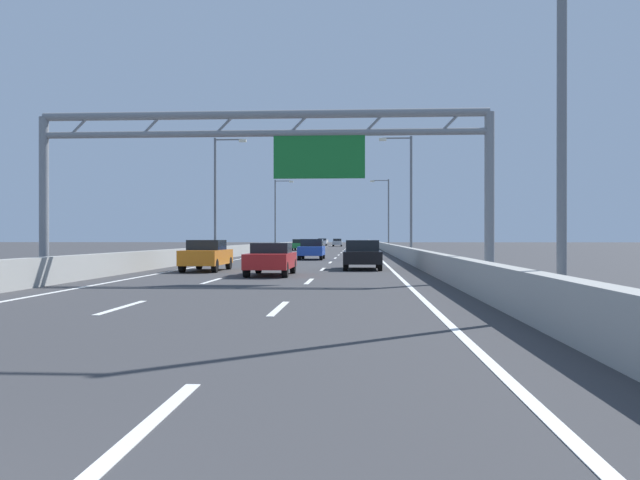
{
  "coord_description": "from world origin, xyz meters",
  "views": [
    {
      "loc": [
        3.58,
        -1.85,
        1.59
      ],
      "look_at": [
        -0.74,
        71.2,
        1.35
      ],
      "focal_mm": 36.13,
      "sensor_mm": 36.0,
      "label": 1
    }
  ],
  "objects_px": {
    "streetlamp_right_far": "(387,210)",
    "red_car": "(271,258)",
    "streetlamp_right_near": "(550,50)",
    "streetlamp_left_mid": "(218,190)",
    "white_car": "(322,242)",
    "sign_gantry": "(269,150)",
    "blue_car": "(312,249)",
    "orange_car": "(207,255)",
    "streetlamp_left_far": "(277,210)",
    "black_car": "(362,254)",
    "streetlamp_right_mid": "(408,189)",
    "green_car": "(300,245)",
    "silver_car": "(337,242)"
  },
  "relations": [
    {
      "from": "streetlamp_left_mid",
      "to": "white_car",
      "type": "relative_size",
      "value": 2.24
    },
    {
      "from": "streetlamp_right_far",
      "to": "black_car",
      "type": "distance_m",
      "value": 54.86
    },
    {
      "from": "black_car",
      "to": "streetlamp_right_near",
      "type": "bearing_deg",
      "value": -79.29
    },
    {
      "from": "green_car",
      "to": "white_car",
      "type": "relative_size",
      "value": 1.09
    },
    {
      "from": "red_car",
      "to": "streetlamp_left_mid",
      "type": "bearing_deg",
      "value": 107.65
    },
    {
      "from": "white_car",
      "to": "streetlamp_right_near",
      "type": "bearing_deg",
      "value": -84.59
    },
    {
      "from": "blue_car",
      "to": "streetlamp_left_far",
      "type": "bearing_deg",
      "value": 100.82
    },
    {
      "from": "sign_gantry",
      "to": "white_car",
      "type": "relative_size",
      "value": 4.04
    },
    {
      "from": "streetlamp_right_mid",
      "to": "orange_car",
      "type": "relative_size",
      "value": 2.24
    },
    {
      "from": "streetlamp_right_far",
      "to": "white_car",
      "type": "bearing_deg",
      "value": 104.1
    },
    {
      "from": "streetlamp_right_mid",
      "to": "red_car",
      "type": "height_order",
      "value": "streetlamp_right_mid"
    },
    {
      "from": "sign_gantry",
      "to": "white_car",
      "type": "height_order",
      "value": "sign_gantry"
    },
    {
      "from": "white_car",
      "to": "black_car",
      "type": "bearing_deg",
      "value": -85.64
    },
    {
      "from": "streetlamp_left_mid",
      "to": "black_car",
      "type": "relative_size",
      "value": 2.21
    },
    {
      "from": "sign_gantry",
      "to": "blue_car",
      "type": "distance_m",
      "value": 23.73
    },
    {
      "from": "sign_gantry",
      "to": "green_car",
      "type": "height_order",
      "value": "sign_gantry"
    },
    {
      "from": "green_car",
      "to": "blue_car",
      "type": "xyz_separation_m",
      "value": [
        3.96,
        -33.66,
        0.02
      ]
    },
    {
      "from": "blue_car",
      "to": "streetlamp_left_mid",
      "type": "bearing_deg",
      "value": 158.43
    },
    {
      "from": "streetlamp_right_near",
      "to": "white_car",
      "type": "relative_size",
      "value": 2.24
    },
    {
      "from": "streetlamp_left_mid",
      "to": "streetlamp_right_far",
      "type": "height_order",
      "value": "same"
    },
    {
      "from": "blue_car",
      "to": "red_car",
      "type": "bearing_deg",
      "value": -90.79
    },
    {
      "from": "streetlamp_right_far",
      "to": "red_car",
      "type": "relative_size",
      "value": 2.26
    },
    {
      "from": "green_car",
      "to": "blue_car",
      "type": "bearing_deg",
      "value": -83.28
    },
    {
      "from": "green_car",
      "to": "black_car",
      "type": "distance_m",
      "value": 48.82
    },
    {
      "from": "streetlamp_right_mid",
      "to": "green_car",
      "type": "xyz_separation_m",
      "value": [
        -11.25,
        30.63,
        -4.66
      ]
    },
    {
      "from": "green_car",
      "to": "red_car",
      "type": "bearing_deg",
      "value": -86.08
    },
    {
      "from": "blue_car",
      "to": "black_car",
      "type": "bearing_deg",
      "value": -76.02
    },
    {
      "from": "streetlamp_right_far",
      "to": "black_car",
      "type": "relative_size",
      "value": 2.21
    },
    {
      "from": "white_car",
      "to": "blue_car",
      "type": "bearing_deg",
      "value": -87.33
    },
    {
      "from": "streetlamp_right_near",
      "to": "streetlamp_right_mid",
      "type": "height_order",
      "value": "same"
    },
    {
      "from": "streetlamp_right_near",
      "to": "black_car",
      "type": "bearing_deg",
      "value": 100.71
    },
    {
      "from": "red_car",
      "to": "orange_car",
      "type": "bearing_deg",
      "value": 136.22
    },
    {
      "from": "streetlamp_right_mid",
      "to": "red_car",
      "type": "distance_m",
      "value": 24.79
    },
    {
      "from": "orange_car",
      "to": "blue_car",
      "type": "relative_size",
      "value": 1.01
    },
    {
      "from": "streetlamp_left_mid",
      "to": "white_car",
      "type": "distance_m",
      "value": 81.86
    },
    {
      "from": "streetlamp_right_near",
      "to": "streetlamp_left_mid",
      "type": "height_order",
      "value": "same"
    },
    {
      "from": "blue_car",
      "to": "red_car",
      "type": "xyz_separation_m",
      "value": [
        -0.28,
        -20.12,
        -0.04
      ]
    },
    {
      "from": "green_car",
      "to": "white_car",
      "type": "bearing_deg",
      "value": 89.98
    },
    {
      "from": "streetlamp_left_far",
      "to": "black_car",
      "type": "distance_m",
      "value": 55.89
    },
    {
      "from": "silver_car",
      "to": "streetlamp_left_mid",
      "type": "bearing_deg",
      "value": -95.99
    },
    {
      "from": "streetlamp_left_mid",
      "to": "blue_car",
      "type": "height_order",
      "value": "streetlamp_left_mid"
    },
    {
      "from": "streetlamp_right_mid",
      "to": "green_car",
      "type": "relative_size",
      "value": 2.06
    },
    {
      "from": "sign_gantry",
      "to": "streetlamp_right_near",
      "type": "bearing_deg",
      "value": -55.74
    },
    {
      "from": "silver_car",
      "to": "white_car",
      "type": "relative_size",
      "value": 0.97
    },
    {
      "from": "orange_car",
      "to": "red_car",
      "type": "height_order",
      "value": "orange_car"
    },
    {
      "from": "sign_gantry",
      "to": "orange_car",
      "type": "relative_size",
      "value": 4.04
    },
    {
      "from": "red_car",
      "to": "black_car",
      "type": "bearing_deg",
      "value": 54.89
    },
    {
      "from": "sign_gantry",
      "to": "white_car",
      "type": "bearing_deg",
      "value": 92.14
    },
    {
      "from": "streetlamp_left_far",
      "to": "streetlamp_right_near",
      "type": "bearing_deg",
      "value": -78.58
    },
    {
      "from": "streetlamp_right_mid",
      "to": "black_car",
      "type": "relative_size",
      "value": 2.21
    }
  ]
}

